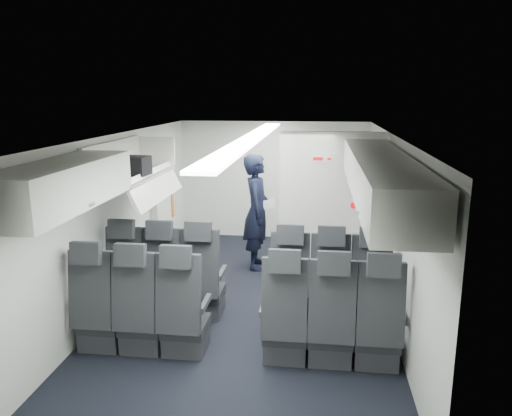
% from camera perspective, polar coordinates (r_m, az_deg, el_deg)
% --- Properties ---
extents(cabin_shell, '(3.41, 6.01, 2.16)m').
position_cam_1_polar(cabin_shell, '(6.25, -0.45, -1.05)').
color(cabin_shell, black).
rests_on(cabin_shell, ground).
extents(seat_row_front, '(3.33, 0.56, 1.24)m').
position_cam_1_polar(seat_row_front, '(5.97, -1.12, -9.02)').
color(seat_row_front, black).
rests_on(seat_row_front, cabin_shell).
extents(seat_row_mid, '(3.33, 0.56, 1.24)m').
position_cam_1_polar(seat_row_mid, '(5.15, -2.59, -12.74)').
color(seat_row_mid, black).
rests_on(seat_row_mid, cabin_shell).
extents(overhead_bin_left_rear, '(0.53, 1.80, 0.40)m').
position_cam_1_polar(overhead_bin_left_rear, '(4.64, -21.34, 2.42)').
color(overhead_bin_left_rear, silver).
rests_on(overhead_bin_left_rear, cabin_shell).
extents(overhead_bin_left_front_open, '(0.64, 1.70, 0.72)m').
position_cam_1_polar(overhead_bin_left_front_open, '(6.24, -14.05, 4.29)').
color(overhead_bin_left_front_open, '#9E9E93').
rests_on(overhead_bin_left_front_open, cabin_shell).
extents(overhead_bin_right_rear, '(0.53, 1.80, 0.40)m').
position_cam_1_polar(overhead_bin_right_rear, '(4.13, 15.35, 1.64)').
color(overhead_bin_right_rear, silver).
rests_on(overhead_bin_right_rear, cabin_shell).
extents(overhead_bin_right_front, '(0.53, 1.70, 0.40)m').
position_cam_1_polar(overhead_bin_right_front, '(5.84, 13.00, 4.99)').
color(overhead_bin_right_front, silver).
rests_on(overhead_bin_right_front, cabin_shell).
extents(bulkhead_partition, '(1.40, 0.15, 2.13)m').
position_cam_1_polar(bulkhead_partition, '(6.99, 8.41, -0.09)').
color(bulkhead_partition, silver).
rests_on(bulkhead_partition, cabin_shell).
extents(galley_unit, '(0.85, 0.52, 1.90)m').
position_cam_1_polar(galley_unit, '(8.89, 7.95, 1.91)').
color(galley_unit, '#939399').
rests_on(galley_unit, cabin_shell).
extents(boarding_door, '(0.12, 1.27, 1.86)m').
position_cam_1_polar(boarding_door, '(8.12, -10.53, 0.79)').
color(boarding_door, silver).
rests_on(boarding_door, cabin_shell).
extents(flight_attendant, '(0.46, 0.66, 1.76)m').
position_cam_1_polar(flight_attendant, '(7.58, 0.13, -0.43)').
color(flight_attendant, black).
rests_on(flight_attendant, ground).
extents(carry_on_bag, '(0.40, 0.31, 0.22)m').
position_cam_1_polar(carry_on_bag, '(6.04, -13.91, 4.73)').
color(carry_on_bag, black).
rests_on(carry_on_bag, overhead_bin_left_front_open).
extents(papers, '(0.19, 0.04, 0.13)m').
position_cam_1_polar(papers, '(7.48, 1.53, 0.45)').
color(papers, white).
rests_on(papers, flight_attendant).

